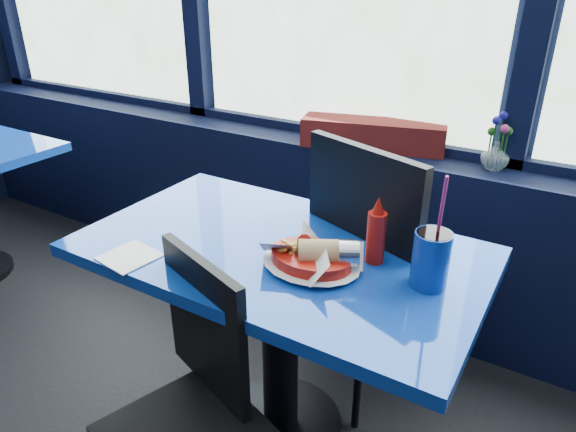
# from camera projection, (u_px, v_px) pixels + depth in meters

# --- Properties ---
(window_sill) EXTENTS (5.00, 0.26, 0.80)m
(window_sill) POSITION_uv_depth(u_px,v_px,m) (322.00, 219.00, 2.50)
(window_sill) COLOR black
(window_sill) RESTS_ON ground
(near_table) EXTENTS (1.20, 0.70, 0.75)m
(near_table) POSITION_uv_depth(u_px,v_px,m) (280.00, 297.00, 1.61)
(near_table) COLOR black
(near_table) RESTS_ON ground
(chair_near_front) EXTENTS (0.48, 0.48, 0.84)m
(chair_near_front) POSITION_uv_depth(u_px,v_px,m) (195.00, 396.00, 1.35)
(chair_near_front) COLOR black
(chair_near_front) RESTS_ON ground
(chair_near_back) EXTENTS (0.60, 0.60, 1.04)m
(chair_near_back) POSITION_uv_depth(u_px,v_px,m) (361.00, 257.00, 1.78)
(chair_near_back) COLOR black
(chair_near_back) RESTS_ON ground
(planter_box) EXTENTS (0.62, 0.30, 0.12)m
(planter_box) POSITION_uv_depth(u_px,v_px,m) (373.00, 134.00, 2.20)
(planter_box) COLOR maroon
(planter_box) RESTS_ON window_sill
(flower_vase) EXTENTS (0.14, 0.14, 0.22)m
(flower_vase) POSITION_uv_depth(u_px,v_px,m) (496.00, 152.00, 1.96)
(flower_vase) COLOR silver
(flower_vase) RESTS_ON window_sill
(food_basket) EXTENTS (0.26, 0.25, 0.09)m
(food_basket) POSITION_uv_depth(u_px,v_px,m) (313.00, 257.00, 1.41)
(food_basket) COLOR #AB130B
(food_basket) RESTS_ON near_table
(ketchup_bottle) EXTENTS (0.05, 0.05, 0.20)m
(ketchup_bottle) POSITION_uv_depth(u_px,v_px,m) (376.00, 234.00, 1.42)
(ketchup_bottle) COLOR #AB130B
(ketchup_bottle) RESTS_ON near_table
(soda_cup) EXTENTS (0.10, 0.10, 0.32)m
(soda_cup) POSITION_uv_depth(u_px,v_px,m) (431.00, 258.00, 1.31)
(soda_cup) COLOR #0E369B
(soda_cup) RESTS_ON near_table
(napkin) EXTENTS (0.16, 0.16, 0.00)m
(napkin) POSITION_uv_depth(u_px,v_px,m) (130.00, 257.00, 1.47)
(napkin) COLOR white
(napkin) RESTS_ON near_table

